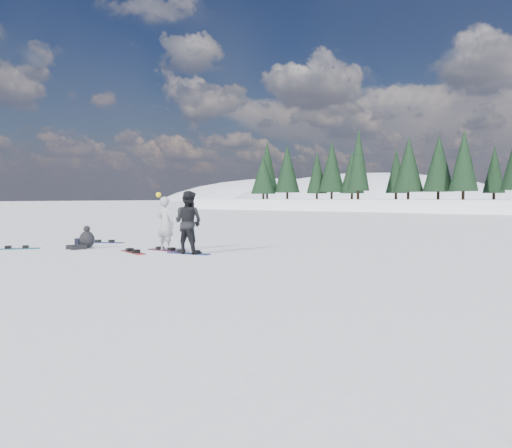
{
  "coord_description": "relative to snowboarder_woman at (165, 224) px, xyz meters",
  "views": [
    {
      "loc": [
        11.52,
        -9.86,
        1.81
      ],
      "look_at": [
        3.55,
        0.75,
        1.1
      ],
      "focal_mm": 35.0,
      "sensor_mm": 36.0,
      "label": 1
    }
  ],
  "objects": [
    {
      "name": "snowboard_woman",
      "position": [
        0.0,
        0.0,
        -0.91
      ],
      "size": [
        1.5,
        0.28,
        0.03
      ],
      "primitive_type": "cube",
      "rotation": [
        0.0,
        0.0,
        -0.0
      ],
      "color": "maroon",
      "rests_on": "ground"
    },
    {
      "name": "seated_rider",
      "position": [
        -2.84,
        -1.16,
        -0.62
      ],
      "size": [
        0.72,
        1.05,
        0.81
      ],
      "rotation": [
        0.0,
        0.0,
        -0.4
      ],
      "color": "black",
      "rests_on": "ground"
    },
    {
      "name": "gear_bag",
      "position": [
        -3.54,
        -0.91,
        -0.78
      ],
      "size": [
        0.52,
        0.41,
        0.3
      ],
      "primitive_type": "cube",
      "rotation": [
        0.0,
        0.0,
        -0.28
      ],
      "color": "black",
      "rests_on": "ground"
    },
    {
      "name": "snowboarder_man",
      "position": [
        1.26,
        -0.19,
        0.08
      ],
      "size": [
        1.1,
        0.93,
        2.02
      ],
      "primitive_type": "imported",
      "rotation": [
        0.0,
        0.0,
        3.32
      ],
      "color": "black",
      "rests_on": "ground"
    },
    {
      "name": "snowboard_loose_b",
      "position": [
        -0.42,
        -1.05,
        -0.91
      ],
      "size": [
        1.51,
        0.74,
        0.03
      ],
      "primitive_type": "cube",
      "rotation": [
        0.0,
        0.0,
        -0.32
      ],
      "color": "maroon",
      "rests_on": "ground"
    },
    {
      "name": "snowboarder_woman",
      "position": [
        0.0,
        0.0,
        0.0
      ],
      "size": [
        0.7,
        0.5,
        1.99
      ],
      "rotation": [
        0.0,
        0.0,
        3.23
      ],
      "color": "#AFAFB5",
      "rests_on": "ground"
    },
    {
      "name": "snowboard_man",
      "position": [
        1.26,
        -0.19,
        -0.91
      ],
      "size": [
        1.53,
        0.56,
        0.03
      ],
      "primitive_type": "cube",
      "rotation": [
        0.0,
        0.0,
        0.19
      ],
      "color": "navy",
      "rests_on": "ground"
    },
    {
      "name": "snowboard_loose_c",
      "position": [
        -4.09,
        0.55,
        -0.91
      ],
      "size": [
        1.44,
        1.0,
        0.03
      ],
      "primitive_type": "cube",
      "rotation": [
        0.0,
        0.0,
        0.53
      ],
      "color": "navy",
      "rests_on": "ground"
    },
    {
      "name": "ground",
      "position": [
        1.0,
        -1.71,
        -0.93
      ],
      "size": [
        420.0,
        420.0,
        0.0
      ],
      "primitive_type": "plane",
      "color": "white",
      "rests_on": "ground"
    },
    {
      "name": "snowboard_loose_a",
      "position": [
        -4.55,
        -2.75,
        -0.91
      ],
      "size": [
        1.15,
        1.35,
        0.03
      ],
      "primitive_type": "cube",
      "rotation": [
        0.0,
        0.0,
        0.9
      ],
      "color": "teal",
      "rests_on": "ground"
    }
  ]
}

